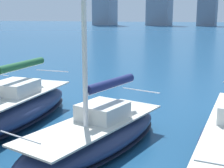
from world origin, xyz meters
TOP-DOWN VIEW (x-y plane):
  - sailboat_navy at (0.48, -5.71)m, footprint 3.28×7.17m
  - sailboat_forest at (4.95, -6.23)m, footprint 3.59×8.49m

SIDE VIEW (x-z plane):
  - sailboat_navy at x=0.48m, z-range -5.00..6.28m
  - sailboat_forest at x=4.95m, z-range -4.86..6.31m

